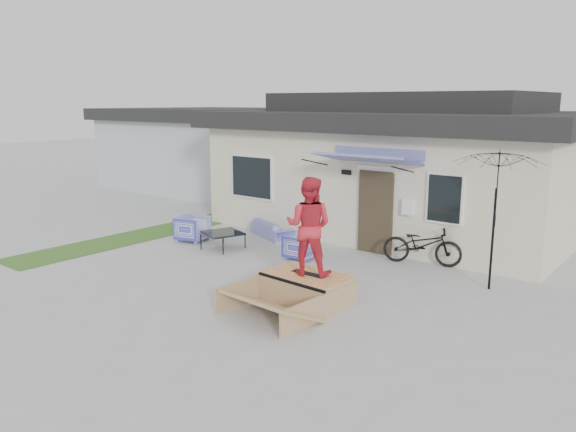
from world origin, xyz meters
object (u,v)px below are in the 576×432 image
Objects in this scene: coffee_table at (223,240)px; armchair_right at (300,245)px; skate_ramp at (307,288)px; skateboard at (308,273)px; skater at (309,225)px; bicycle at (423,240)px; patio_umbrella at (495,206)px; armchair_left at (193,227)px; loveseat at (272,226)px.

armchair_right is at bearing 13.19° from coffee_table.
skate_ramp is 2.92× the size of skateboard.
skater is (1.91, -2.23, 1.18)m from armchair_right.
bicycle reaches higher than skate_ramp.
bicycle is at bearing -119.77° from skater.
skater is (-0.63, -3.67, 0.93)m from bicycle.
patio_umbrella reaches higher than skate_ramp.
bicycle is at bearing 22.50° from coffee_table.
skater is (5.30, -1.79, 1.13)m from armchair_left.
bicycle is at bearing 81.48° from skateboard.
skate_ramp is at bearing 159.69° from loveseat.
armchair_left is (-1.39, -1.76, 0.08)m from loveseat.
skate_ramp is at bearing 66.37° from skater.
skater is (3.91, -3.55, 1.21)m from loveseat.
armchair_left reaches higher than skateboard.
skateboard is (4.06, -1.73, 0.34)m from coffee_table.
bicycle is 3.72m from skateboard.
skater is at bearing 160.15° from loveseat.
bicycle is at bearing 157.34° from patio_umbrella.
loveseat is 5.42m from skater.
armchair_left is 1.25m from coffee_table.
armchair_right is at bearing 169.11° from loveseat.
coffee_table is (1.24, -0.06, -0.17)m from armchair_left.
bicycle is at bearing 83.95° from skate_ramp.
coffee_table is 0.41× the size of patio_umbrella.
patio_umbrella reaches higher than armchair_left.
skater is at bearing 153.20° from bicycle.
skate_ramp is at bearing -123.70° from armchair_left.
coffee_table is 5.09m from bicycle.
bicycle is (2.54, 1.44, 0.25)m from armchair_right.
patio_umbrella is (6.56, 1.16, 1.52)m from coffee_table.
skateboard is (5.30, -1.79, 0.17)m from armchair_left.
bicycle reaches higher than loveseat.
skater is at bearing -130.85° from patio_umbrella.
skate_ramp is 1.15× the size of skater.
loveseat is at bearing 74.49° from bicycle.
bicycle reaches higher than coffee_table.
armchair_right is at bearing 133.36° from skate_ramp.
coffee_table is at bearing -81.12° from armchair_right.
armchair_left is 0.86× the size of coffee_table.
coffee_table is at bearing -107.41° from armchair_left.
armchair_left reaches higher than coffee_table.
bicycle is 3.79m from skate_ramp.
armchair_right reaches higher than skate_ramp.
armchair_left is at bearing 90.52° from bicycle.
coffee_table is at bearing 107.61° from loveseat.
coffee_table is at bearing 158.16° from skateboard.
skateboard is at bearing 90.00° from skate_ramp.
skateboard is at bearing -130.85° from patio_umbrella.
skateboard is at bearing 36.18° from armchair_right.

